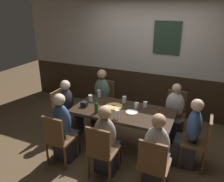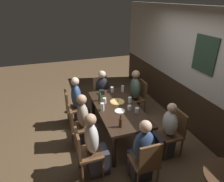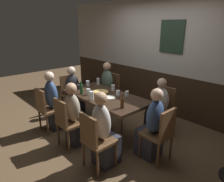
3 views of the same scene
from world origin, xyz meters
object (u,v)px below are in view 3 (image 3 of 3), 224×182
Objects in this scene: dining_table at (105,99)px; chair_head_west at (70,92)px; pizza at (101,92)px; beer_bottle_green at (81,89)px; person_head_west at (74,94)px; pint_glass_stout at (88,84)px; chair_mid_near at (67,120)px; plate_white_large at (110,97)px; highball_clear at (88,92)px; person_head_east at (152,129)px; chair_right_near at (95,139)px; person_left_far at (106,91)px; chair_right_far at (163,107)px; person_right_near at (104,135)px; condiment_caddy at (79,87)px; chair_left_near at (47,107)px; chair_head_east at (161,132)px; beer_glass_half at (113,88)px; person_right_far at (158,111)px; tumbler_short at (118,93)px; tumbler_water at (98,82)px; beer_bottle_brown at (122,103)px; chair_left_far at (111,89)px; person_mid_near at (75,119)px; pint_glass_amber at (127,94)px; beer_glass_tall at (92,96)px.

chair_head_west is (-1.27, 0.00, -0.16)m from dining_table.
pizza is 0.39m from beer_bottle_green.
pint_glass_stout is at bearing 14.64° from person_head_west.
plate_white_large is at bearing 78.61° from chair_mid_near.
person_head_east is at bearing 8.82° from highball_clear.
chair_right_near is 2.13m from person_left_far.
chair_right_far is 1.50m from person_right_near.
pint_glass_stout is (0.06, -0.56, 0.30)m from person_left_far.
person_left_far is 10.73× the size of condiment_caddy.
beer_bottle_green is (0.39, 0.56, 0.34)m from chair_left_near.
chair_right_near is at bearing -90.00° from chair_right_far.
pint_glass_stout is at bearing -83.66° from person_left_far.
person_head_east is at bearing 10.60° from beer_bottle_green.
beer_glass_half is at bearing 167.71° from chair_head_east.
person_right_far is at bearing 41.47° from highball_clear.
condiment_caddy is (-0.31, 0.14, -0.05)m from beer_bottle_green.
pint_glass_stout is (-1.45, 0.94, 0.30)m from chair_right_near.
chair_left_near is at bearing -133.11° from tumbler_short.
tumbler_water is at bearing -160.70° from chair_right_far.
beer_glass_half is 0.60× the size of plate_white_large.
person_head_west is at bearing -172.49° from tumbler_short.
tumbler_water is at bearing 157.44° from beer_bottle_brown.
person_left_far reaches higher than chair_left_far.
plate_white_large is (-0.59, 0.81, 0.25)m from chair_right_near.
dining_table is 16.74× the size of tumbler_short.
person_head_east is 1.82m from condiment_caddy.
person_right_far is 10.67× the size of tumbler_short.
person_right_near is 1.24m from beer_bottle_green.
tumbler_short is 0.59m from beer_bottle_brown.
plate_white_large is (0.35, -0.07, -0.01)m from pizza.
dining_table is 1.14m from chair_left_near.
chair_left_near is 4.34× the size of plate_white_large.
pizza is 0.88m from beer_bottle_brown.
person_right_near reaches higher than beer_bottle_green.
person_mid_near is at bearing -75.22° from pizza.
dining_table is 1.54× the size of person_head_west.
pint_glass_stout reaches higher than condiment_caddy.
chair_left_near is 8.73× the size of pint_glass_amber.
tumbler_water is at bearing 76.21° from pint_glass_stout.
beer_glass_half is (-0.09, 0.97, 0.32)m from person_mid_near.
beer_bottle_green reaches higher than beer_glass_half.
person_head_east reaches higher than beer_glass_tall.
person_mid_near is at bearing -143.26° from beer_bottle_brown.
chair_head_west is (-2.55, 0.00, 0.00)m from chair_head_east.
beer_glass_tall reaches higher than tumbler_water.
chair_left_far reaches higher than pint_glass_stout.
person_head_east is at bearing 62.03° from person_right_near.
person_head_east is 4.77× the size of beer_bottle_brown.
highball_clear is 0.97× the size of beer_glass_half.
dining_table is 1.14m from chair_left_far.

